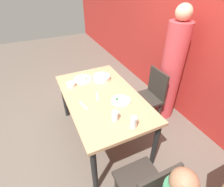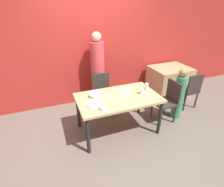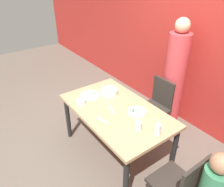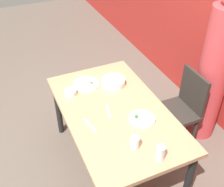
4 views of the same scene
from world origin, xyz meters
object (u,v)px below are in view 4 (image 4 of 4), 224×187
object	(u,v)px
chair_adult_spot	(181,107)
bowl_curry	(113,82)
plate_rice_adult	(142,118)
glass_water_tall	(135,142)
person_adult	(213,74)

from	to	relation	value
chair_adult_spot	bowl_curry	xyz separation A→B (m)	(-0.33, -0.62, 0.29)
bowl_curry	plate_rice_adult	bearing A→B (deg)	1.54
chair_adult_spot	bowl_curry	bearing A→B (deg)	-117.64
bowl_curry	glass_water_tall	size ratio (longest dim) A/B	2.30
chair_adult_spot	person_adult	bearing A→B (deg)	90.00
person_adult	bowl_curry	bearing A→B (deg)	-108.95
person_adult	plate_rice_adult	size ratio (longest dim) A/B	7.50
person_adult	bowl_curry	size ratio (longest dim) A/B	7.23
bowl_curry	person_adult	bearing A→B (deg)	71.05
glass_water_tall	plate_rice_adult	bearing A→B (deg)	141.28
bowl_curry	glass_water_tall	distance (m)	0.83
chair_adult_spot	person_adult	distance (m)	0.46
chair_adult_spot	plate_rice_adult	world-z (taller)	chair_adult_spot
glass_water_tall	chair_adult_spot	bearing A→B (deg)	120.73
person_adult	glass_water_tall	size ratio (longest dim) A/B	16.60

